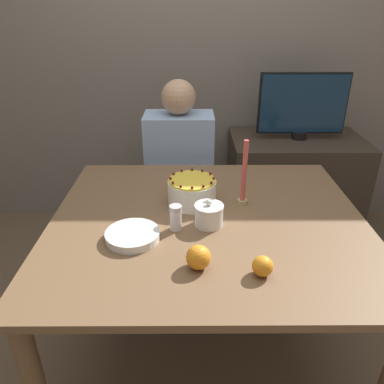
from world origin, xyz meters
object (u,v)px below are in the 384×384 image
(sugar_shaker, at_px, (176,217))
(person_man_blue_shirt, at_px, (180,189))
(candle, at_px, (244,179))
(sugar_bowl, at_px, (209,215))
(cake, at_px, (192,191))
(tv_monitor, at_px, (303,105))

(sugar_shaker, relative_size, person_man_blue_shirt, 0.09)
(person_man_blue_shirt, bearing_deg, candle, 114.75)
(sugar_bowl, xyz_separation_m, candle, (0.15, 0.18, 0.08))
(cake, xyz_separation_m, candle, (0.22, -0.01, 0.06))
(sugar_bowl, bearing_deg, cake, 110.09)
(sugar_bowl, bearing_deg, candle, 49.11)
(candle, distance_m, tv_monitor, 1.08)
(sugar_bowl, bearing_deg, tv_monitor, 59.94)
(person_man_blue_shirt, bearing_deg, sugar_shaker, 90.54)
(tv_monitor, bearing_deg, sugar_shaker, -124.09)
(tv_monitor, bearing_deg, cake, -127.39)
(cake, height_order, sugar_shaker, cake)
(cake, distance_m, candle, 0.23)
(cake, xyz_separation_m, person_man_blue_shirt, (-0.07, 0.63, -0.30))
(sugar_bowl, relative_size, tv_monitor, 0.20)
(candle, height_order, tv_monitor, tv_monitor)
(candle, bearing_deg, sugar_bowl, -130.89)
(sugar_bowl, bearing_deg, sugar_shaker, -166.59)
(sugar_bowl, height_order, sugar_shaker, sugar_bowl)
(cake, height_order, person_man_blue_shirt, person_man_blue_shirt)
(cake, relative_size, candle, 0.72)
(cake, bearing_deg, tv_monitor, 52.61)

